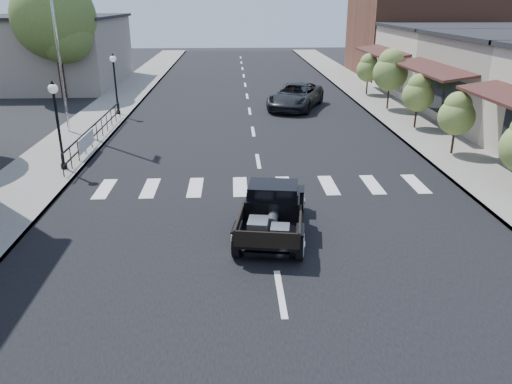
{
  "coord_description": "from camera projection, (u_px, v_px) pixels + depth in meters",
  "views": [
    {
      "loc": [
        -1.02,
        -12.74,
        6.27
      ],
      "look_at": [
        -0.38,
        0.91,
        1.0
      ],
      "focal_mm": 35.0,
      "sensor_mm": 36.0,
      "label": 1
    }
  ],
  "objects": [
    {
      "name": "second_car",
      "position": [
        296.0,
        96.0,
        30.57
      ],
      "size": [
        4.37,
        5.98,
        1.51
      ],
      "primitive_type": "imported",
      "rotation": [
        0.0,
        0.0,
        -0.39
      ],
      "color": "black",
      "rests_on": "ground"
    },
    {
      "name": "low_building_left",
      "position": [
        52.0,
        52.0,
        38.71
      ],
      "size": [
        10.0,
        12.0,
        5.0
      ],
      "primitive_type": "cube",
      "color": "gray",
      "rests_on": "ground"
    },
    {
      "name": "railing",
      "position": [
        97.0,
        131.0,
        22.94
      ],
      "size": [
        0.08,
        10.0,
        1.0
      ],
      "primitive_type": null,
      "color": "black",
      "rests_on": "sidewalk_left"
    },
    {
      "name": "banner",
      "position": [
        87.0,
        147.0,
        21.15
      ],
      "size": [
        0.04,
        2.2,
        0.6
      ],
      "primitive_type": null,
      "color": "silver",
      "rests_on": "sidewalk_left"
    },
    {
      "name": "storefront_far",
      "position": [
        463.0,
        62.0,
        34.53
      ],
      "size": [
        10.0,
        9.0,
        4.5
      ],
      "primitive_type": "cube",
      "color": "beige",
      "rests_on": "ground"
    },
    {
      "name": "ground",
      "position": [
        271.0,
        236.0,
        14.18
      ],
      "size": [
        120.0,
        120.0,
        0.0
      ],
      "primitive_type": "plane",
      "color": "black",
      "rests_on": "ground"
    },
    {
      "name": "sidewalk_left",
      "position": [
        99.0,
        119.0,
        27.75
      ],
      "size": [
        3.0,
        80.0,
        0.15
      ],
      "primitive_type": "cube",
      "color": "gray",
      "rests_on": "ground"
    },
    {
      "name": "far_building_right",
      "position": [
        421.0,
        34.0,
        43.42
      ],
      "size": [
        11.0,
        10.0,
        7.0
      ],
      "primitive_type": "cube",
      "color": "brown",
      "rests_on": "ground"
    },
    {
      "name": "small_tree_d",
      "position": [
        390.0,
        80.0,
        29.49
      ],
      "size": [
        2.03,
        2.03,
        3.38
      ],
      "primitive_type": null,
      "color": "olive",
      "rests_on": "sidewalk_right"
    },
    {
      "name": "small_tree_b",
      "position": [
        455.0,
        124.0,
        20.88
      ],
      "size": [
        1.51,
        1.51,
        2.52
      ],
      "primitive_type": null,
      "color": "olive",
      "rests_on": "sidewalk_right"
    },
    {
      "name": "small_tree_e",
      "position": [
        368.0,
        75.0,
        34.22
      ],
      "size": [
        1.59,
        1.59,
        2.65
      ],
      "primitive_type": null,
      "color": "olive",
      "rests_on": "sidewalk_right"
    },
    {
      "name": "sidewalk_right",
      "position": [
        399.0,
        116.0,
        28.5
      ],
      "size": [
        3.0,
        80.0,
        0.15
      ],
      "primitive_type": "cube",
      "color": "gray",
      "rests_on": "ground"
    },
    {
      "name": "road_markings",
      "position": [
        255.0,
        142.0,
        23.5
      ],
      "size": [
        12.0,
        60.0,
        0.06
      ],
      "primitive_type": null,
      "color": "silver",
      "rests_on": "ground"
    },
    {
      "name": "big_tree_far",
      "position": [
        57.0,
        38.0,
        32.71
      ],
      "size": [
        5.37,
        5.37,
        7.89
      ],
      "primitive_type": null,
      "color": "#4F652B",
      "rests_on": "ground"
    },
    {
      "name": "hotrod_pickup",
      "position": [
        272.0,
        210.0,
        14.09
      ],
      "size": [
        2.61,
        4.5,
        1.47
      ],
      "primitive_type": null,
      "rotation": [
        0.0,
        0.0,
        -0.15
      ],
      "color": "black",
      "rests_on": "ground"
    },
    {
      "name": "lamp_post_c",
      "position": [
        116.0,
        84.0,
        28.09
      ],
      "size": [
        0.36,
        0.36,
        3.38
      ],
      "primitive_type": null,
      "color": "black",
      "rests_on": "sidewalk_left"
    },
    {
      "name": "lamp_post_b",
      "position": [
        58.0,
        126.0,
        18.77
      ],
      "size": [
        0.36,
        0.36,
        3.38
      ],
      "primitive_type": null,
      "color": "black",
      "rests_on": "sidewalk_left"
    },
    {
      "name": "flagpole",
      "position": [
        53.0,
        14.0,
        22.92
      ],
      "size": [
        0.12,
        0.12,
        11.03
      ],
      "primitive_type": "cylinder",
      "color": "silver",
      "rests_on": "sidewalk_left"
    },
    {
      "name": "road",
      "position": [
        251.0,
        119.0,
        28.15
      ],
      "size": [
        14.0,
        80.0,
        0.02
      ],
      "primitive_type": "cube",
      "color": "black",
      "rests_on": "ground"
    },
    {
      "name": "small_tree_c",
      "position": [
        417.0,
        102.0,
        25.15
      ],
      "size": [
        1.57,
        1.57,
        2.62
      ],
      "primitive_type": null,
      "color": "olive",
      "rests_on": "sidewalk_right"
    }
  ]
}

